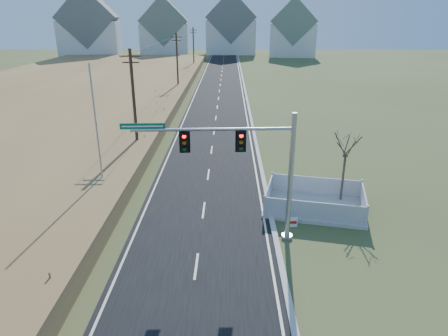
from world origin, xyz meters
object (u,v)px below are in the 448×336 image
flagpole (99,146)px  open_sign (293,222)px  traffic_signal_mast (255,165)px  bare_tree (347,144)px  fence_enclosure (314,205)px

flagpole → open_sign: bearing=-19.7°
traffic_signal_mast → flagpole: size_ratio=1.01×
flagpole → bare_tree: 15.96m
traffic_signal_mast → flagpole: 11.49m
flagpole → bare_tree: flagpole is taller
traffic_signal_mast → bare_tree: size_ratio=1.77×
fence_enclosure → flagpole: (-14.00, 2.05, 3.23)m
flagpole → bare_tree: (15.91, -1.08, 0.53)m
traffic_signal_mast → open_sign: bearing=25.7°
traffic_signal_mast → bare_tree: bearing=34.8°
open_sign → traffic_signal_mast: bearing=-155.5°
traffic_signal_mast → open_sign: 4.85m
flagpole → bare_tree: size_ratio=1.75×
bare_tree → fence_enclosure: bearing=-153.2°
fence_enclosure → open_sign: size_ratio=11.29×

